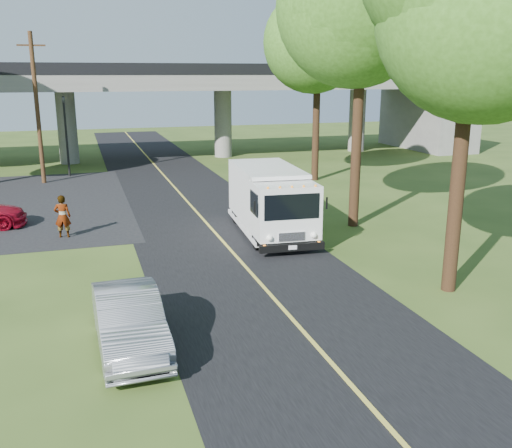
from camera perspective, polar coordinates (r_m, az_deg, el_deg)
name	(u,v)px	position (r m, az deg, el deg)	size (l,w,h in m)	color
ground	(297,325)	(15.73, 4.07, -10.02)	(120.00, 120.00, 0.00)	#354B1B
road	(213,231)	(24.75, -4.33, -0.66)	(7.00, 90.00, 0.02)	black
lane_line	(213,230)	(24.75, -4.33, -0.61)	(0.12, 90.00, 0.01)	gold
overpass	(147,101)	(45.62, -10.85, 12.00)	(54.00, 10.00, 7.30)	slate
traffic_signal	(66,128)	(39.42, -18.50, 9.12)	(0.18, 0.22, 5.20)	black
utility_pole	(37,108)	(37.39, -21.04, 10.79)	(1.60, 0.26, 9.00)	#472D19
tree_right_far	(322,44)	(36.17, 6.66, 17.43)	(5.77, 5.67, 10.99)	#382314
step_van	(270,199)	(23.84, 1.43, 2.51)	(2.92, 6.81, 2.79)	white
silver_sedan	(129,320)	(14.53, -12.57, -9.38)	(1.54, 4.41, 1.45)	gray
pedestrian	(63,216)	(24.76, -18.78, 0.72)	(0.66, 0.43, 1.80)	gray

